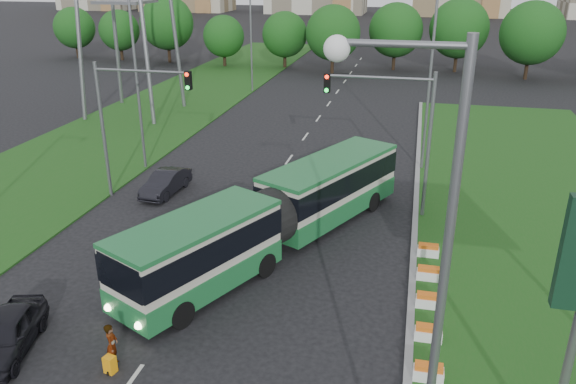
% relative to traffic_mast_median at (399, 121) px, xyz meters
% --- Properties ---
extents(ground, '(360.00, 360.00, 0.00)m').
position_rel_traffic_mast_median_xyz_m(ground, '(-4.78, -10.00, -5.35)').
color(ground, black).
rests_on(ground, ground).
extents(grass_median, '(14.00, 60.00, 0.15)m').
position_rel_traffic_mast_median_xyz_m(grass_median, '(8.22, -2.00, -5.27)').
color(grass_median, '#1C4F16').
rests_on(grass_median, ground).
extents(median_kerb, '(0.30, 60.00, 0.18)m').
position_rel_traffic_mast_median_xyz_m(median_kerb, '(1.27, -2.00, -5.26)').
color(median_kerb, gray).
rests_on(median_kerb, ground).
extents(left_verge, '(12.00, 110.00, 0.10)m').
position_rel_traffic_mast_median_xyz_m(left_verge, '(-22.78, 15.00, -5.30)').
color(left_verge, '#1C4F16').
rests_on(left_verge, ground).
extents(lane_markings, '(0.20, 100.00, 0.01)m').
position_rel_traffic_mast_median_xyz_m(lane_markings, '(-7.78, 10.00, -5.35)').
color(lane_markings, silver).
rests_on(lane_markings, ground).
extents(flower_planters, '(1.10, 13.70, 0.60)m').
position_rel_traffic_mast_median_xyz_m(flower_planters, '(1.92, -11.40, -4.90)').
color(flower_planters, white).
rests_on(flower_planters, grass_median).
extents(traffic_mast_median, '(5.76, 0.32, 8.00)m').
position_rel_traffic_mast_median_xyz_m(traffic_mast_median, '(0.00, 0.00, 0.00)').
color(traffic_mast_median, slate).
rests_on(traffic_mast_median, ground).
extents(traffic_mast_left, '(5.76, 0.32, 8.00)m').
position_rel_traffic_mast_median_xyz_m(traffic_mast_left, '(-15.16, -1.00, 0.00)').
color(traffic_mast_left, slate).
rests_on(traffic_mast_left, ground).
extents(street_lamps, '(36.00, 60.00, 12.00)m').
position_rel_traffic_mast_median_xyz_m(street_lamps, '(-7.78, 0.00, 0.65)').
color(street_lamps, slate).
rests_on(street_lamps, ground).
extents(tree_line, '(120.00, 8.00, 9.00)m').
position_rel_traffic_mast_median_xyz_m(tree_line, '(5.22, 45.00, -0.85)').
color(tree_line, '#134713').
rests_on(tree_line, ground).
extents(articulated_bus, '(2.81, 18.03, 2.97)m').
position_rel_traffic_mast_median_xyz_m(articulated_bus, '(-5.62, -5.23, -3.53)').
color(articulated_bus, beige).
rests_on(articulated_bus, ground).
extents(car_left_near, '(2.79, 4.63, 1.47)m').
position_rel_traffic_mast_median_xyz_m(car_left_near, '(-12.82, -15.27, -4.61)').
color(car_left_near, black).
rests_on(car_left_near, ground).
extents(car_left_far, '(1.80, 4.31, 1.39)m').
position_rel_traffic_mast_median_xyz_m(car_left_far, '(-13.66, 0.07, -4.66)').
color(car_left_far, black).
rests_on(car_left_far, ground).
extents(pedestrian, '(0.57, 0.69, 1.64)m').
position_rel_traffic_mast_median_xyz_m(pedestrian, '(-8.75, -15.10, -4.53)').
color(pedestrian, gray).
rests_on(pedestrian, ground).
extents(shopping_trolley, '(0.37, 0.39, 0.63)m').
position_rel_traffic_mast_median_xyz_m(shopping_trolley, '(-8.66, -15.49, -5.04)').
color(shopping_trolley, '#FC9D0D').
rests_on(shopping_trolley, ground).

